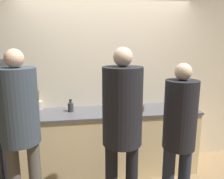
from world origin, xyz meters
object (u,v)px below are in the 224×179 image
person_left (20,120)px  bottle_dark (71,107)px  person_center (122,119)px  bottle_clear (181,102)px  utensil_crock (38,105)px  person_right (179,130)px  cup_red (118,110)px  fruit_bowl (131,107)px

person_left → bottle_dark: person_left is taller
person_center → bottle_clear: size_ratio=8.23×
utensil_crock → person_right: bearing=-36.5°
bottle_clear → person_center: bearing=-140.0°
person_left → bottle_clear: 2.20m
cup_red → person_left: bearing=-152.1°
person_left → bottle_clear: (2.09, 0.70, -0.09)m
bottle_clear → cup_red: size_ratio=2.74×
fruit_bowl → bottle_clear: bottle_clear is taller
bottle_clear → bottle_dark: size_ratio=1.29×
person_center → bottle_dark: (-0.54, 0.97, -0.13)m
person_left → person_right: (1.62, -0.23, -0.12)m
utensil_crock → bottle_dark: utensil_crock is taller
person_right → bottle_clear: size_ratio=7.55×
person_left → bottle_dark: 0.92m
person_left → cup_red: bearing=27.9°
person_center → fruit_bowl: size_ratio=4.92×
person_right → bottle_clear: person_right is taller
person_left → person_right: 1.64m
fruit_bowl → bottle_dark: size_ratio=2.15×
fruit_bowl → utensil_crock: (-1.32, 0.23, 0.03)m
person_right → utensil_crock: 1.99m
person_right → fruit_bowl: person_right is taller
person_center → fruit_bowl: (0.32, 0.92, -0.16)m
person_center → bottle_clear: (1.07, 0.89, -0.11)m
fruit_bowl → bottle_dark: bearing=176.7°
utensil_crock → bottle_dark: (0.46, -0.18, 0.00)m
person_center → bottle_clear: 1.40m
person_center → cup_red: bearing=82.8°
person_left → bottle_clear: bearing=18.5°
utensil_crock → bottle_clear: (2.07, -0.25, 0.02)m
bottle_dark → fruit_bowl: bearing=-3.3°
person_center → cup_red: 0.81m
fruit_bowl → bottle_clear: bearing=-1.8°
bottle_clear → utensil_crock: bearing=173.1°
person_left → person_right: bearing=-8.3°
person_right → bottle_clear: 1.05m
person_center → person_right: size_ratio=1.09×
person_left → fruit_bowl: person_left is taller
person_left → utensil_crock: 0.96m
fruit_bowl → utensil_crock: 1.34m
person_center → fruit_bowl: bearing=70.6°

